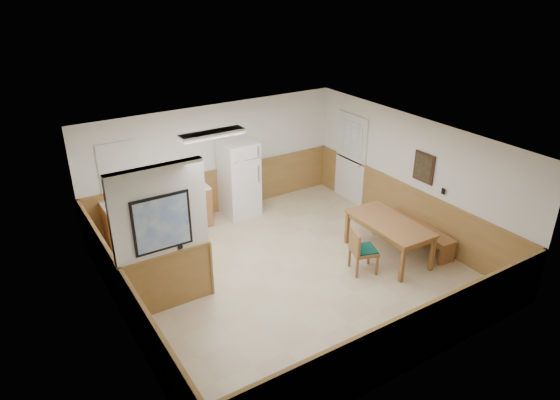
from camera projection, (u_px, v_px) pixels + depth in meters
ground at (289, 271)px, 9.27m from camera, size 6.00×6.00×0.00m
ceiling at (290, 143)px, 8.20m from camera, size 6.00×6.00×0.02m
back_wall at (215, 160)px, 11.03m from camera, size 6.00×0.02×2.50m
right_wall at (412, 176)px, 10.18m from camera, size 0.02×6.00×2.50m
left_wall at (118, 260)px, 7.29m from camera, size 0.02×6.00×2.50m
wainscot_back at (217, 191)px, 11.34m from camera, size 6.00×0.04×1.00m
wainscot_right at (407, 209)px, 10.49m from camera, size 0.04×6.00×1.00m
wainscot_left at (126, 301)px, 7.62m from camera, size 0.04×6.00×1.00m
partition_wall at (162, 242)px, 7.81m from camera, size 1.50×0.20×2.50m
kitchen_counter at (172, 210)px, 10.54m from camera, size 2.20×0.61×1.00m
exterior_door at (351, 158)px, 11.71m from camera, size 0.07×1.02×2.15m
kitchen_window at (119, 166)px, 9.88m from camera, size 0.80×0.04×1.00m
wall_painting at (424, 168)px, 9.81m from camera, size 0.04×0.50×0.60m
fluorescent_fixture at (212, 134)px, 8.84m from camera, size 1.20×0.30×0.09m
refrigerator at (239, 179)px, 11.11m from camera, size 0.77×0.73×1.71m
dining_table at (389, 226)px, 9.49m from camera, size 0.92×1.75×0.75m
dining_bench at (420, 230)px, 10.01m from camera, size 0.52×1.69×0.45m
dining_chair at (360, 248)px, 9.07m from camera, size 0.72×0.60×0.85m
fire_extinguisher at (196, 176)px, 10.58m from camera, size 0.11×0.11×0.45m
soap_bottle at (118, 198)px, 9.80m from camera, size 0.08×0.08×0.21m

